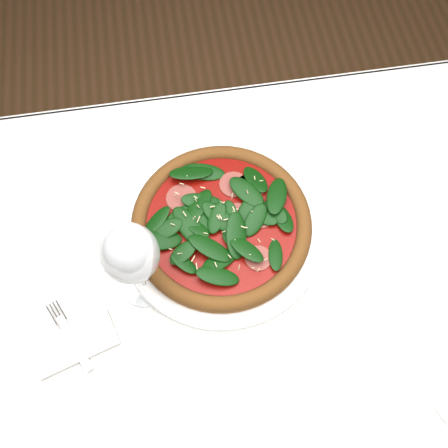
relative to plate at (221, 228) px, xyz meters
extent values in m
plane|color=brown|center=(0.02, -0.07, -0.76)|extent=(6.00, 6.00, 0.00)
cube|color=silver|center=(0.02, -0.07, -0.03)|extent=(1.20, 0.80, 0.04)
cylinder|color=#503320|center=(-0.52, 0.27, -0.40)|extent=(0.06, 0.06, 0.71)
cylinder|color=#503320|center=(0.56, 0.27, -0.40)|extent=(0.06, 0.06, 0.71)
cube|color=silver|center=(0.02, 0.33, -0.12)|extent=(1.20, 0.01, 0.22)
cylinder|color=white|center=(0.00, 0.00, 0.00)|extent=(0.39, 0.39, 0.01)
torus|color=white|center=(0.00, 0.00, 0.00)|extent=(0.39, 0.39, 0.01)
cylinder|color=#A05A26|center=(0.00, 0.00, 0.01)|extent=(0.34, 0.34, 0.01)
torus|color=#A86326|center=(0.00, 0.00, 0.02)|extent=(0.34, 0.34, 0.03)
cylinder|color=#860A04|center=(0.00, 0.00, 0.02)|extent=(0.28, 0.28, 0.00)
cylinder|color=brown|center=(0.00, 0.00, 0.02)|extent=(0.25, 0.25, 0.00)
ellipsoid|color=#0A3309|center=(0.00, 0.00, 0.03)|extent=(0.27, 0.27, 0.03)
cylinder|color=beige|center=(0.00, 0.00, 0.04)|extent=(0.25, 0.25, 0.00)
cylinder|color=silver|center=(-0.15, -0.09, -0.01)|extent=(0.08, 0.08, 0.00)
cylinder|color=silver|center=(-0.15, -0.09, 0.05)|extent=(0.01, 0.01, 0.11)
ellipsoid|color=silver|center=(-0.15, -0.09, 0.15)|extent=(0.09, 0.09, 0.12)
cube|color=silver|center=(-0.28, -0.18, 0.00)|extent=(0.15, 0.10, 0.01)
cube|color=silver|center=(-0.28, -0.18, 0.00)|extent=(0.06, 0.10, 0.00)
cube|color=silver|center=(-0.31, -0.12, 0.00)|extent=(0.04, 0.05, 0.00)
camera|label=1|loc=(-0.06, -0.38, 0.86)|focal=40.00mm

